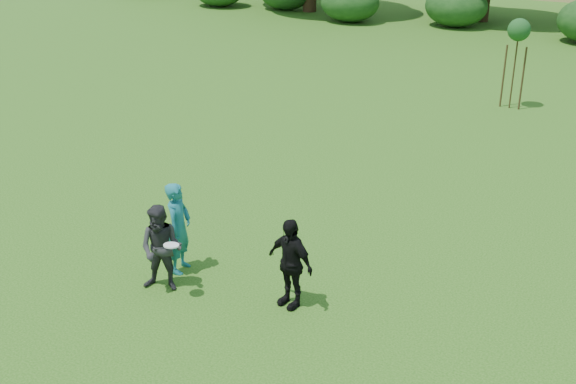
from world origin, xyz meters
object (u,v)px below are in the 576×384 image
player_grey (162,249)px  player_black (290,263)px  player_teal (179,228)px  sapling (519,32)px

player_grey → player_black: 2.33m
player_teal → player_black: (2.38, 0.03, -0.07)m
player_teal → player_black: 2.38m
player_black → sapling: (0.11, 13.60, 1.60)m
player_grey → sapling: size_ratio=0.57×
player_grey → player_black: player_black is taller
player_teal → player_black: bearing=-104.5°
player_teal → sapling: size_ratio=0.62×
player_grey → player_black: (2.22, 0.72, 0.01)m
player_black → player_grey: bearing=-149.4°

